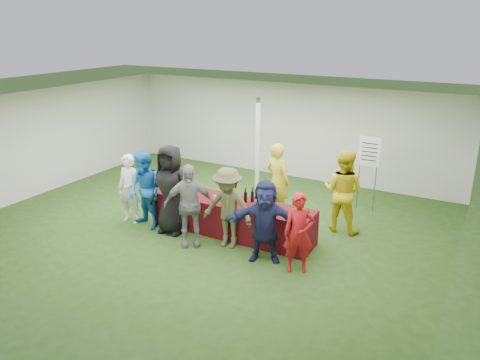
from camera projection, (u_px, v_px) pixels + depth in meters
The scene contains 18 objects.
ground at pixel (213, 223), 10.60m from camera, with size 60.00×60.00×0.00m, color #284719.
tent at pixel (257, 156), 10.93m from camera, with size 10.00×10.00×10.00m.
serving_table at pixel (232, 217), 9.94m from camera, with size 3.60×0.80×0.75m, color #531013.
wine_bottles at pixel (261, 199), 9.61m from camera, with size 0.70×0.15×0.32m.
wine_glasses at pixel (190, 193), 9.99m from camera, with size 1.17×0.10×0.16m.
water_bottle at pixel (232, 195), 9.87m from camera, with size 0.07×0.07×0.23m.
bar_towel at pixel (301, 213), 9.15m from camera, with size 0.25×0.18×0.03m, color white.
dump_bucket at pixel (298, 215), 8.88m from camera, with size 0.22×0.22×0.18m, color slate.
wine_list_sign at pixel (369, 157), 10.94m from camera, with size 0.50×0.03×1.80m.
staff_pourer at pixel (278, 182), 10.56m from camera, with size 0.65×0.43×1.79m, color gold.
staff_back at pixel (343, 191), 9.96m from camera, with size 0.88×0.68×1.80m, color gold.
customer_0 at pixel (130, 189), 10.43m from camera, with size 0.57×0.38×1.57m, color white.
customer_1 at pixel (145, 191), 10.12m from camera, with size 0.83×0.65×1.71m, color blue.
customer_2 at pixel (171, 190), 9.86m from camera, with size 0.94×0.61×1.93m, color black.
customer_3 at pixel (189, 205), 9.32m from camera, with size 1.00×0.42×1.71m, color gray.
customer_4 at pixel (228, 208), 9.23m from camera, with size 1.08×0.62×1.67m, color #4A4B29.
customer_5 at pixel (265, 221), 8.71m from camera, with size 1.48×0.47×1.60m, color #1A1E45.
customer_6 at pixel (299, 233), 8.33m from camera, with size 0.55×0.36×1.50m, color #A81216.
Camera 1 is at (5.26, -8.20, 4.33)m, focal length 35.00 mm.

